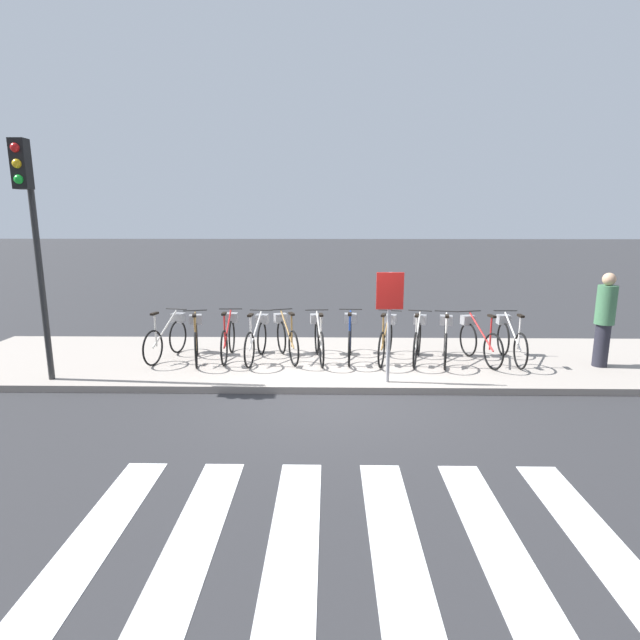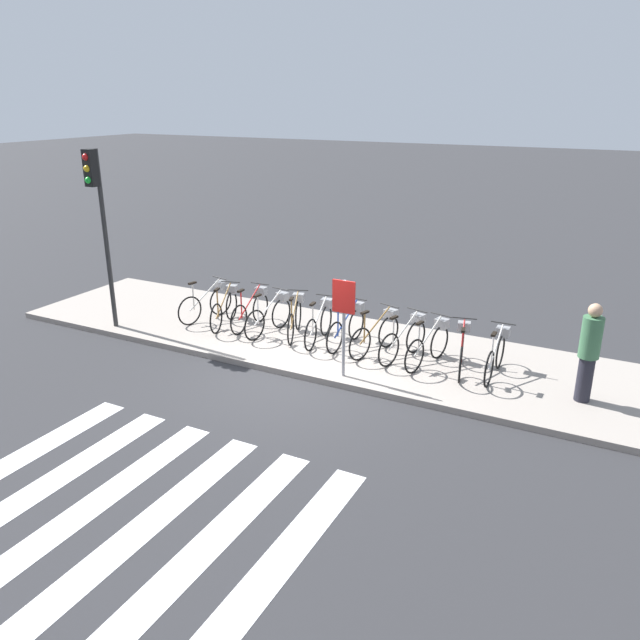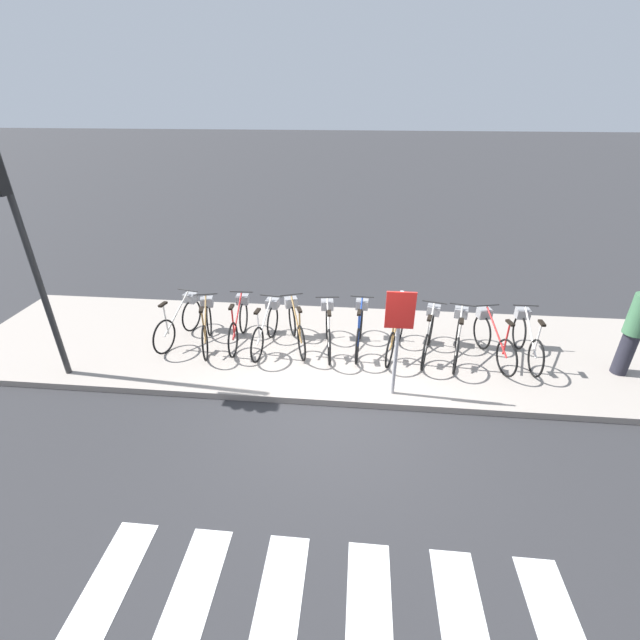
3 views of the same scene
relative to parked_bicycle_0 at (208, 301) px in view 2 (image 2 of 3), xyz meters
name	(u,v)px [view 2 (image 2 of 3)]	position (x,y,z in m)	size (l,w,h in m)	color
ground_plane	(296,379)	(3.28, -1.71, -0.55)	(120.00, 120.00, 0.00)	#2D2D30
sidewalk	(336,345)	(3.28, 0.01, -0.49)	(14.90, 3.44, 0.12)	#9E9389
parked_bicycle_0	(208,301)	(0.00, 0.00, 0.00)	(0.51, 1.57, 0.98)	black
parked_bicycle_1	(225,306)	(0.59, -0.15, 0.00)	(0.55, 1.56, 0.98)	black
parked_bicycle_2	(252,308)	(1.18, 0.02, 0.00)	(0.46, 1.60, 0.98)	black
parked_bicycle_3	(271,314)	(1.76, -0.11, 0.00)	(0.46, 1.59, 0.98)	black
parked_bicycle_4	(295,316)	(2.31, 0.00, 0.00)	(0.66, 1.52, 0.98)	black
parked_bicycle_5	(320,322)	(2.94, -0.06, 0.00)	(0.46, 1.59, 0.98)	black
parked_bicycle_6	(348,325)	(3.55, 0.02, 0.00)	(0.46, 1.60, 0.98)	black
parked_bicycle_7	(378,332)	(4.25, -0.07, 0.00)	(0.58, 1.55, 0.98)	black
parked_bicycle_8	(406,337)	(4.85, -0.09, 0.00)	(0.56, 1.56, 0.98)	black
parked_bicycle_9	(430,343)	(5.37, -0.15, 0.00)	(0.52, 1.57, 0.98)	black
parked_bicycle_10	(462,348)	(5.98, -0.14, 0.00)	(0.53, 1.56, 0.98)	black
parked_bicycle_11	(496,353)	(6.61, -0.08, 0.00)	(0.46, 1.60, 0.98)	black
pedestrian	(589,351)	(8.17, -0.43, 0.48)	(0.34, 0.34, 1.74)	#23232D
traffic_light	(98,203)	(-1.59, -1.47, 2.34)	(0.24, 0.40, 3.88)	#2D2D2D
sign_post	(344,312)	(4.12, -1.42, 0.83)	(0.44, 0.07, 1.84)	#99999E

